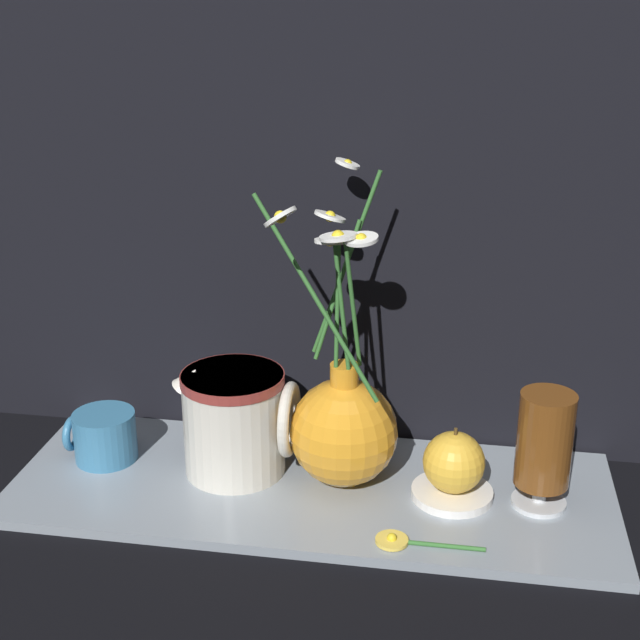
% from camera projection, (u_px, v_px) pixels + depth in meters
% --- Properties ---
extents(ground_plane, '(6.00, 6.00, 0.00)m').
position_uv_depth(ground_plane, '(311.00, 493.00, 1.08)').
color(ground_plane, black).
extents(shelf, '(0.72, 0.27, 0.01)m').
position_uv_depth(shelf, '(311.00, 489.00, 1.07)').
color(shelf, gray).
rests_on(shelf, ground_plane).
extents(backdrop_wall, '(1.22, 0.02, 1.10)m').
position_uv_depth(backdrop_wall, '(332.00, 8.00, 1.02)').
color(backdrop_wall, black).
rests_on(backdrop_wall, ground_plane).
extents(vase_with_flowers, '(0.16, 0.25, 0.38)m').
position_uv_depth(vase_with_flowers, '(343.00, 426.00, 1.06)').
color(vase_with_flowers, orange).
rests_on(vase_with_flowers, shelf).
extents(yellow_mug, '(0.09, 0.08, 0.06)m').
position_uv_depth(yellow_mug, '(103.00, 436.00, 1.12)').
color(yellow_mug, teal).
rests_on(yellow_mug, shelf).
extents(ceramic_pitcher, '(0.15, 0.13, 0.14)m').
position_uv_depth(ceramic_pitcher, '(236.00, 418.00, 1.08)').
color(ceramic_pitcher, beige).
rests_on(ceramic_pitcher, shelf).
extents(tea_glass, '(0.06, 0.06, 0.14)m').
position_uv_depth(tea_glass, '(544.00, 441.00, 1.01)').
color(tea_glass, silver).
rests_on(tea_glass, shelf).
extents(saucer_plate, '(0.10, 0.10, 0.01)m').
position_uv_depth(saucer_plate, '(452.00, 492.00, 1.05)').
color(saucer_plate, white).
rests_on(saucer_plate, shelf).
extents(orange_fruit, '(0.07, 0.07, 0.08)m').
position_uv_depth(orange_fruit, '(454.00, 461.00, 1.03)').
color(orange_fruit, gold).
rests_on(orange_fruit, saucer_plate).
extents(loose_daisy, '(0.12, 0.04, 0.01)m').
position_uv_depth(loose_daisy, '(405.00, 541.00, 0.96)').
color(loose_daisy, '#336B2D').
rests_on(loose_daisy, shelf).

